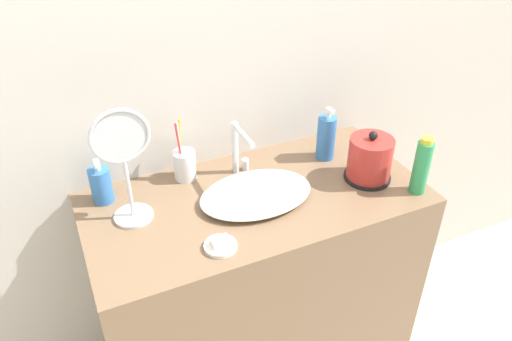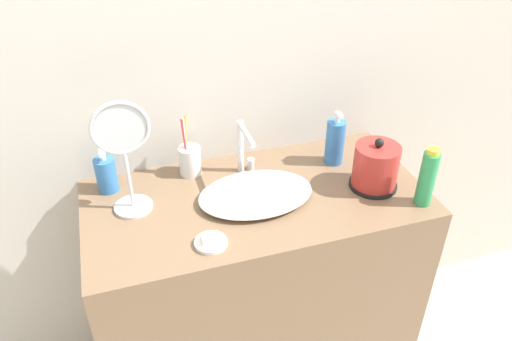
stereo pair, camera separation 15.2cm
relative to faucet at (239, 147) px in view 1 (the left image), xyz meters
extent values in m
cube|color=beige|center=(0.00, 0.15, 0.32)|extent=(6.00, 0.04, 2.60)
cube|color=brown|center=(0.00, -0.14, -0.55)|extent=(1.07, 0.53, 0.88)
ellipsoid|color=white|center=(-0.01, -0.14, -0.09)|extent=(0.36, 0.25, 0.04)
cylinder|color=silver|center=(-0.01, 0.02, -0.01)|extent=(0.02, 0.02, 0.19)
cylinder|color=silver|center=(-0.01, -0.05, 0.07)|extent=(0.02, 0.14, 0.02)
cylinder|color=silver|center=(0.03, 0.02, -0.09)|extent=(0.02, 0.02, 0.04)
cylinder|color=black|center=(0.38, -0.20, -0.10)|extent=(0.15, 0.15, 0.01)
cylinder|color=#B22D28|center=(0.38, -0.20, -0.03)|extent=(0.14, 0.14, 0.15)
sphere|color=black|center=(0.38, -0.20, 0.06)|extent=(0.03, 0.03, 0.03)
cylinder|color=silver|center=(-0.17, 0.06, -0.06)|extent=(0.07, 0.07, 0.10)
cylinder|color=#E5333F|center=(-0.18, 0.05, 0.01)|extent=(0.01, 0.03, 0.16)
cylinder|color=yellow|center=(-0.18, 0.07, 0.02)|extent=(0.02, 0.02, 0.17)
cylinder|color=white|center=(-0.18, 0.06, 0.01)|extent=(0.01, 0.02, 0.16)
cylinder|color=#3370B7|center=(0.32, -0.02, -0.03)|extent=(0.06, 0.06, 0.16)
cylinder|color=white|center=(0.32, -0.02, 0.06)|extent=(0.02, 0.02, 0.02)
cube|color=white|center=(0.32, -0.03, 0.08)|extent=(0.02, 0.04, 0.01)
cylinder|color=#3370B7|center=(-0.44, 0.04, -0.05)|extent=(0.07, 0.07, 0.11)
cylinder|color=white|center=(-0.44, 0.04, 0.02)|extent=(0.02, 0.02, 0.02)
cube|color=white|center=(-0.44, 0.03, 0.04)|extent=(0.02, 0.04, 0.01)
cylinder|color=#2D9956|center=(0.48, -0.32, -0.02)|extent=(0.05, 0.05, 0.18)
cylinder|color=gold|center=(0.48, -0.32, 0.08)|extent=(0.04, 0.04, 0.02)
cylinder|color=white|center=(-0.19, -0.31, -0.10)|extent=(0.09, 0.09, 0.01)
cube|color=#EFE5C6|center=(-0.19, -0.31, -0.09)|extent=(0.05, 0.04, 0.02)
cylinder|color=silver|center=(-0.38, -0.08, -0.10)|extent=(0.12, 0.12, 0.01)
cylinder|color=silver|center=(-0.38, -0.08, 0.00)|extent=(0.01, 0.01, 0.19)
torus|color=silver|center=(-0.38, -0.08, 0.17)|extent=(0.17, 0.01, 0.17)
cylinder|color=silver|center=(-0.38, -0.08, 0.17)|extent=(0.14, 0.00, 0.14)
camera|label=1|loc=(-0.52, -1.28, 0.84)|focal=35.00mm
camera|label=2|loc=(-0.38, -1.34, 0.84)|focal=35.00mm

